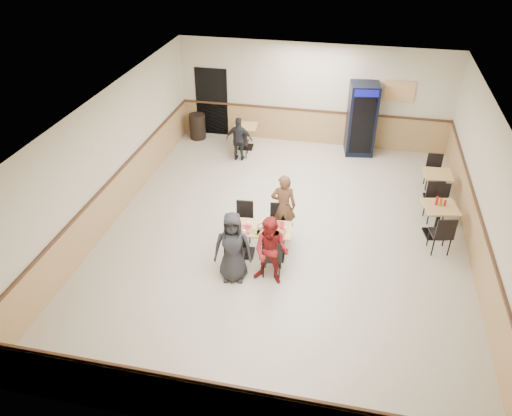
% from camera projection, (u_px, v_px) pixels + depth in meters
% --- Properties ---
extents(ground, '(10.00, 10.00, 0.00)m').
position_uv_depth(ground, '(284.00, 234.00, 11.25)').
color(ground, beige).
rests_on(ground, ground).
extents(room_shell, '(10.00, 10.00, 10.00)m').
position_uv_depth(room_shell, '(369.00, 168.00, 12.73)').
color(room_shell, silver).
rests_on(room_shell, ground).
extents(main_table, '(1.36, 0.75, 0.70)m').
position_uv_depth(main_table, '(259.00, 237.00, 10.38)').
color(main_table, black).
rests_on(main_table, ground).
extents(main_chairs, '(1.28, 1.62, 0.89)m').
position_uv_depth(main_chairs, '(257.00, 238.00, 10.40)').
color(main_chairs, black).
rests_on(main_chairs, ground).
extents(diner_woman_left, '(0.81, 0.60, 1.51)m').
position_uv_depth(diner_woman_left, '(233.00, 247.00, 9.61)').
color(diner_woman_left, '#222227').
rests_on(diner_woman_left, ground).
extents(diner_woman_right, '(0.79, 0.65, 1.47)m').
position_uv_depth(diner_woman_right, '(271.00, 251.00, 9.54)').
color(diner_woman_right, maroon).
rests_on(diner_woman_right, ground).
extents(diner_man_opposite, '(0.60, 0.44, 1.53)m').
position_uv_depth(diner_man_opposite, '(283.00, 206.00, 10.84)').
color(diner_man_opposite, brown).
rests_on(diner_man_opposite, ground).
extents(lone_diner, '(0.75, 0.31, 1.27)m').
position_uv_depth(lone_diner, '(239.00, 139.00, 14.03)').
color(lone_diner, '#222227').
rests_on(lone_diner, ground).
extents(tabletop_clutter, '(1.15, 0.62, 0.12)m').
position_uv_depth(tabletop_clutter, '(259.00, 228.00, 10.20)').
color(tabletop_clutter, red).
rests_on(tabletop_clutter, main_table).
extents(side_table_near, '(0.83, 0.83, 0.75)m').
position_uv_depth(side_table_near, '(439.00, 216.00, 10.98)').
color(side_table_near, black).
rests_on(side_table_near, ground).
extents(side_table_near_chair_south, '(0.52, 0.52, 0.96)m').
position_uv_depth(side_table_near_chair_south, '(441.00, 232.00, 10.50)').
color(side_table_near_chair_south, black).
rests_on(side_table_near_chair_south, ground).
extents(side_table_near_chair_north, '(0.52, 0.52, 0.96)m').
position_uv_depth(side_table_near_chair_north, '(436.00, 203.00, 11.49)').
color(side_table_near_chair_north, black).
rests_on(side_table_near_chair_north, ground).
extents(side_table_far, '(0.71, 0.71, 0.72)m').
position_uv_depth(side_table_far, '(436.00, 182.00, 12.28)').
color(side_table_far, black).
rests_on(side_table_far, ground).
extents(side_table_far_chair_south, '(0.45, 0.45, 0.92)m').
position_uv_depth(side_table_far_chair_south, '(438.00, 195.00, 11.82)').
color(side_table_far_chair_south, black).
rests_on(side_table_far_chair_south, ground).
extents(side_table_far_chair_north, '(0.45, 0.45, 0.92)m').
position_uv_depth(side_table_far_chair_north, '(434.00, 172.00, 12.77)').
color(side_table_far_chair_north, black).
rests_on(side_table_far_chair_north, ground).
extents(condiment_caddy, '(0.23, 0.06, 0.20)m').
position_uv_depth(condiment_caddy, '(440.00, 202.00, 10.85)').
color(condiment_caddy, red).
rests_on(condiment_caddy, side_table_near).
extents(back_table, '(0.71, 0.71, 0.71)m').
position_uv_depth(back_table, '(246.00, 133.00, 14.78)').
color(back_table, black).
rests_on(back_table, ground).
extents(back_table_chair_lone, '(0.45, 0.45, 0.90)m').
position_uv_depth(back_table_chair_lone, '(241.00, 142.00, 14.33)').
color(back_table_chair_lone, black).
rests_on(back_table_chair_lone, ground).
extents(pepsi_cooler, '(0.88, 0.89, 2.07)m').
position_uv_depth(pepsi_cooler, '(361.00, 119.00, 14.22)').
color(pepsi_cooler, black).
rests_on(pepsi_cooler, ground).
extents(trash_bin, '(0.49, 0.49, 0.78)m').
position_uv_depth(trash_bin, '(197.00, 126.00, 15.40)').
color(trash_bin, black).
rests_on(trash_bin, ground).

